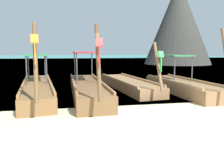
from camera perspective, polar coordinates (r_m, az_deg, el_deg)
name	(u,v)px	position (r m, az deg, el deg)	size (l,w,h in m)	color
ground	(136,121)	(6.30, 6.35, -12.09)	(120.00, 120.00, 0.00)	beige
sea_water	(78,58)	(67.52, -9.01, 4.33)	(120.00, 120.00, 0.00)	#2DB29E
longtail_boat_orange_ribbon	(37,88)	(10.24, -19.15, -3.39)	(2.18, 7.39, 2.82)	brown
longtail_boat_red_ribbon	(87,88)	(9.69, -6.62, -3.51)	(1.47, 7.00, 2.78)	brown
longtail_boat_green_ribbon	(128,84)	(11.42, 4.28, -2.57)	(2.05, 6.48, 2.34)	olive
longtail_boat_violet_ribbon	(181,86)	(10.82, 17.87, -2.84)	(1.66, 5.77, 2.80)	olive
karst_rock	(179,24)	(36.37, 17.35, 12.62)	(10.84, 10.25, 13.02)	#383833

